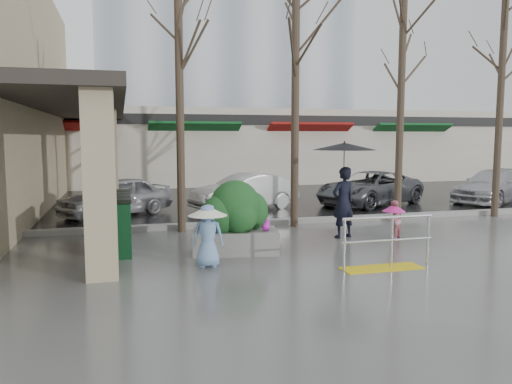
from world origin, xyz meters
name	(u,v)px	position (x,y,z in m)	size (l,w,h in m)	color
ground	(297,258)	(0.00, 0.00, 0.00)	(120.00, 120.00, 0.00)	#51514F
street_asphalt	(179,177)	(0.00, 22.00, 0.01)	(120.00, 36.00, 0.01)	black
curb	(250,223)	(0.00, 4.00, 0.07)	(120.00, 0.30, 0.15)	gray
canopy_slab	(80,104)	(-4.80, 8.00, 3.62)	(2.80, 18.00, 0.25)	#2D2823
pillar_front	(100,182)	(-3.90, -0.50, 1.75)	(0.55, 0.55, 3.50)	tan
pillar_back	(108,163)	(-3.90, 6.00, 1.75)	(0.55, 0.55, 3.50)	tan
storefront_row	(223,146)	(2.00, 17.97, 2.01)	(34.00, 6.74, 4.00)	beige
office_tower	(216,9)	(4.00, 30.00, 12.50)	(18.00, 12.00, 25.00)	#8C99A8
handrail	(385,249)	(1.36, -1.20, 0.38)	(1.90, 0.50, 1.03)	yellow
tree_west	(179,38)	(-2.00, 3.60, 5.08)	(3.20, 3.20, 6.80)	#382B21
tree_midwest	(296,38)	(1.20, 3.60, 5.23)	(3.20, 3.20, 7.00)	#382B21
tree_mideast	(402,57)	(4.50, 3.60, 4.86)	(3.20, 3.20, 6.50)	#382B21
tree_east	(503,44)	(8.00, 3.60, 5.38)	(3.20, 3.20, 7.20)	#382B21
woman	(344,176)	(1.85, 1.76, 1.57)	(1.59, 1.59, 2.44)	black
child_pink	(394,217)	(3.00, 1.28, 0.56)	(0.59, 0.57, 0.97)	pink
child_blue	(208,229)	(-1.93, -0.19, 0.75)	(0.77, 0.77, 1.24)	#749ACE
planter	(235,218)	(-1.14, 0.84, 0.77)	(1.96, 1.20, 1.61)	slate
news_boxes	(120,221)	(-3.60, 1.91, 0.63)	(0.51, 2.24, 1.25)	#0C381A
car_a	(115,196)	(-3.74, 6.90, 0.63)	(1.49, 3.70, 1.26)	#AAA9AE
car_b	(245,192)	(0.62, 7.13, 0.63)	(1.33, 3.82, 1.26)	silver
car_c	(370,188)	(5.40, 7.05, 0.63)	(2.09, 4.53, 1.26)	#54575C
car_d	(494,186)	(10.48, 6.57, 0.63)	(1.77, 4.34, 1.26)	#B8B8BD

